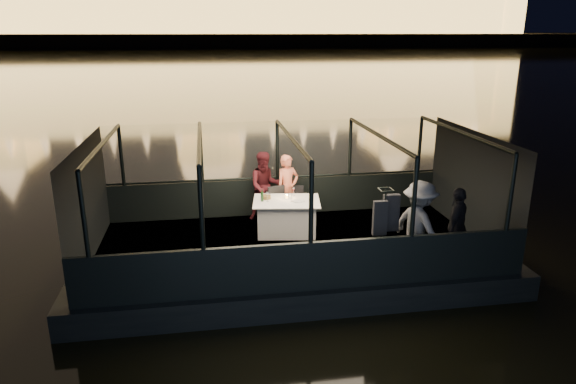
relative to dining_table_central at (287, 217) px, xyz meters
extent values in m
plane|color=black|center=(-0.01, 79.32, -0.89)|extent=(500.00, 500.00, 0.00)
cube|color=black|center=(-0.01, -0.68, -0.89)|extent=(8.60, 4.40, 1.00)
cube|color=black|center=(-0.01, -0.68, -0.41)|extent=(8.00, 4.00, 0.04)
cube|color=black|center=(-0.01, 1.32, 0.06)|extent=(8.00, 0.08, 0.90)
cube|color=black|center=(-0.01, -2.68, 0.06)|extent=(8.00, 0.08, 0.90)
cube|color=#423D33|center=(-0.01, 209.32, 0.11)|extent=(400.00, 140.00, 6.00)
cube|color=white|center=(0.00, 0.00, 0.00)|extent=(1.59, 1.25, 0.77)
cube|color=black|center=(-0.14, 0.45, 0.06)|extent=(0.54, 0.54, 0.90)
cube|color=black|center=(0.35, 0.71, 0.06)|extent=(0.44, 0.44, 0.82)
imported|color=#F17A57|center=(0.17, 0.88, 0.36)|extent=(0.67, 0.57, 1.58)
imported|color=#451319|center=(-0.35, 0.98, 0.36)|extent=(0.83, 0.67, 1.65)
imported|color=silver|center=(2.13, -2.19, 0.47)|extent=(1.03, 1.29, 1.74)
imported|color=black|center=(2.97, -2.04, 0.47)|extent=(0.88, 0.93, 1.54)
cylinder|color=#133614|center=(-0.53, 0.04, 0.53)|extent=(0.06, 0.06, 0.27)
cylinder|color=brown|center=(-0.42, 0.20, 0.42)|extent=(0.20, 0.20, 0.08)
cylinder|color=#FFAF3F|center=(0.03, 0.17, 0.42)|extent=(0.07, 0.07, 0.08)
cylinder|color=silver|center=(0.26, -0.09, 0.39)|extent=(0.31, 0.31, 0.02)
cylinder|color=silver|center=(-0.43, 0.32, 0.39)|extent=(0.31, 0.31, 0.02)
camera|label=1|loc=(-1.68, -10.55, 3.93)|focal=32.00mm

